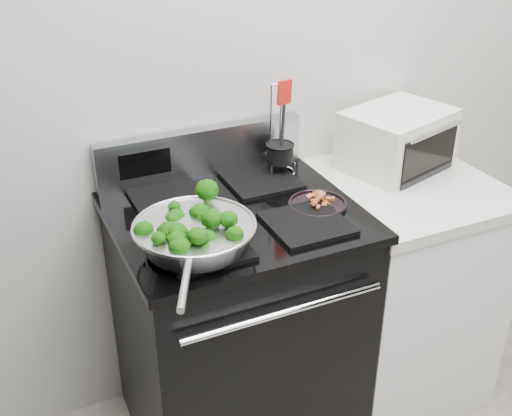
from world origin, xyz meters
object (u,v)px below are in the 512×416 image
gas_range (237,325)px  skillet (195,234)px  bacon_plate (317,201)px  utensil_holder (280,158)px  toaster_oven (397,139)px

gas_range → skillet: bearing=-139.6°
gas_range → skillet: gas_range is taller
bacon_plate → utensil_holder: 0.28m
gas_range → utensil_holder: 0.62m
skillet → utensil_holder: 0.59m
toaster_oven → utensil_holder: bearing=155.0°
bacon_plate → utensil_holder: (-0.00, 0.27, 0.05)m
gas_range → toaster_oven: size_ratio=2.48×
skillet → toaster_oven: bearing=42.7°
skillet → gas_range: bearing=65.0°
skillet → bacon_plate: bearing=36.0°
skillet → utensil_holder: size_ratio=1.53×
gas_range → bacon_plate: bearing=-16.1°
bacon_plate → utensil_holder: utensil_holder is taller
bacon_plate → toaster_oven: (0.46, 0.21, 0.06)m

